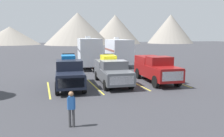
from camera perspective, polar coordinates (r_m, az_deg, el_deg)
The scene contains 12 objects.
ground_plane at distance 18.82m, azimuth 0.23°, elevation -3.72°, with size 240.00×240.00×0.00m, color #38383D.
pickup_truck_a at distance 17.43m, azimuth -10.91°, elevation -0.88°, with size 2.46×5.85×2.55m.
pickup_truck_b at distance 18.40m, azimuth -0.07°, elevation -0.49°, with size 2.57×6.01×2.44m.
pickup_truck_c at distance 19.47m, azimuth 11.07°, elevation 0.14°, with size 2.50×5.94×2.25m.
lot_stripe_a at distance 17.22m, azimuth -15.88°, elevation -5.17°, with size 0.12×5.50×0.01m, color gold.
lot_stripe_b at distance 17.66m, azimuth -4.44°, elevation -4.54°, with size 0.12×5.50×0.01m, color gold.
lot_stripe_c at distance 18.74m, azimuth 6.05°, elevation -3.81°, with size 0.12×5.50×0.01m, color gold.
lot_stripe_d at distance 20.38m, azimuth 15.10°, elevation -3.07°, with size 0.12×5.50×0.01m, color gold.
camper_trailer_a at distance 27.70m, azimuth -5.98°, elevation 4.42°, with size 3.18×8.19×3.92m.
camper_trailer_b at distance 29.27m, azimuth 1.57°, elevation 4.52°, with size 3.12×8.11×3.76m.
person_a at distance 9.87m, azimuth -10.38°, elevation -9.60°, with size 0.34×0.24×1.59m.
mountain_ridge at distance 106.62m, azimuth -21.53°, elevation 9.46°, with size 154.99×45.25×17.84m.
Camera 1 is at (-5.67, -17.51, 3.93)m, focal length 35.69 mm.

